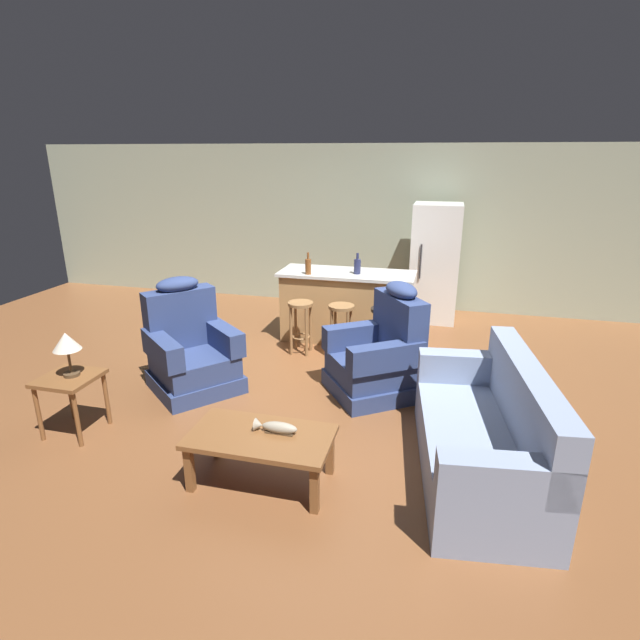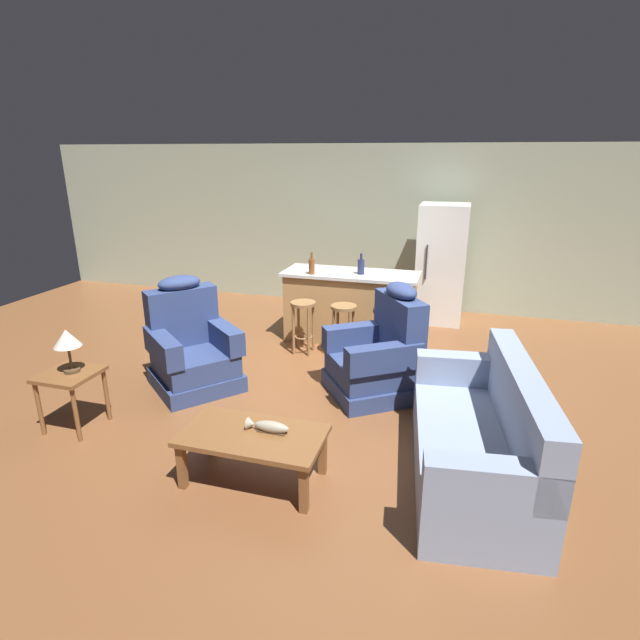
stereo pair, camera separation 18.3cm
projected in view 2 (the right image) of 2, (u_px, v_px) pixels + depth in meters
The scene contains 16 objects.
ground_plane at pixel (323, 380), 5.69m from camera, with size 12.00×12.00×0.00m.
back_wall at pixel (376, 228), 8.12m from camera, with size 12.00×0.05×2.60m.
coffee_table at pixel (253, 440), 3.83m from camera, with size 1.10×0.60×0.42m.
fish_figurine at pixel (268, 426), 3.83m from camera, with size 0.34×0.10×0.10m.
couch at pixel (481, 440), 3.87m from camera, with size 1.07×1.99×0.94m.
recliner_near_lamp at pixel (192, 349), 5.44m from camera, with size 1.18×1.18×1.20m.
recliner_near_island at pixel (379, 356), 5.25m from camera, with size 1.17×1.17×1.20m.
end_table at pixel (71, 382), 4.57m from camera, with size 0.48×0.48×0.56m.
table_lamp at pixel (67, 340), 4.45m from camera, with size 0.24×0.24×0.41m.
kitchen_island at pixel (350, 306), 6.77m from camera, with size 1.80×0.70×0.95m.
bar_stool_left at pixel (303, 318), 6.32m from camera, with size 0.32×0.32×0.68m.
bar_stool_middle at pixel (344, 321), 6.18m from camera, with size 0.32×0.32×0.68m.
bar_stool_right at pixel (386, 325), 6.04m from camera, with size 0.32×0.32×0.68m.
refrigerator at pixel (441, 264), 7.44m from camera, with size 0.70×0.69×1.76m.
bottle_tall_green at pixel (312, 266), 6.49m from camera, with size 0.08×0.08×0.29m.
bottle_short_amber at pixel (361, 266), 6.49m from camera, with size 0.09×0.09×0.27m.
Camera 2 is at (1.43, -4.98, 2.46)m, focal length 28.00 mm.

